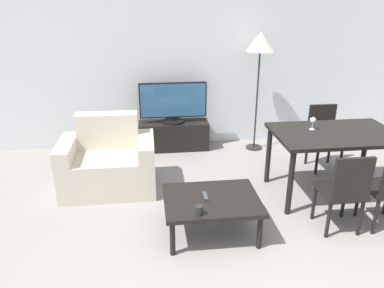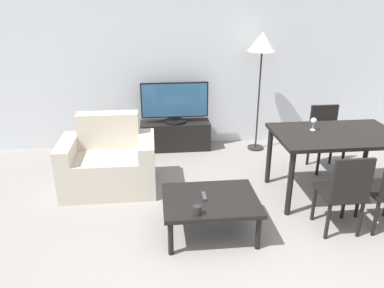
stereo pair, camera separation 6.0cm
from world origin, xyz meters
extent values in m
cube|color=silver|center=(0.00, 3.41, 1.35)|extent=(7.59, 0.06, 2.70)
cube|color=beige|center=(-1.35, 1.96, 0.22)|extent=(0.73, 0.71, 0.45)
cube|color=beige|center=(-1.35, 2.22, 0.66)|extent=(0.73, 0.20, 0.43)
cube|color=beige|center=(-1.81, 1.96, 0.31)|extent=(0.18, 0.71, 0.63)
cube|color=beige|center=(-0.90, 1.96, 0.31)|extent=(0.18, 0.71, 0.63)
cube|color=black|center=(-0.49, 3.16, 0.21)|extent=(1.03, 0.36, 0.42)
cylinder|color=black|center=(-0.49, 3.16, 0.43)|extent=(0.32, 0.32, 0.03)
cylinder|color=black|center=(-0.49, 3.16, 0.47)|extent=(0.04, 0.04, 0.05)
cube|color=black|center=(-0.49, 3.16, 0.76)|extent=(0.98, 0.04, 0.52)
cube|color=#2D5B84|center=(-0.49, 3.13, 0.76)|extent=(0.94, 0.01, 0.48)
cube|color=black|center=(-0.29, 0.96, 0.36)|extent=(0.91, 0.70, 0.04)
cylinder|color=black|center=(-0.69, 0.66, 0.17)|extent=(0.05, 0.05, 0.34)
cylinder|color=black|center=(0.10, 0.66, 0.17)|extent=(0.05, 0.05, 0.34)
cylinder|color=black|center=(-0.69, 1.25, 0.17)|extent=(0.05, 0.05, 0.34)
cylinder|color=black|center=(0.10, 1.25, 0.17)|extent=(0.05, 0.05, 0.34)
cube|color=black|center=(1.20, 1.56, 0.74)|extent=(1.36, 0.86, 0.04)
cylinder|color=black|center=(0.58, 1.19, 0.36)|extent=(0.06, 0.06, 0.72)
cylinder|color=black|center=(0.58, 1.93, 0.36)|extent=(0.06, 0.06, 0.72)
cylinder|color=black|center=(1.82, 1.93, 0.36)|extent=(0.06, 0.06, 0.72)
cube|color=black|center=(0.96, 0.90, 0.41)|extent=(0.40, 0.40, 0.04)
cylinder|color=black|center=(0.80, 1.06, 0.20)|extent=(0.04, 0.04, 0.39)
cylinder|color=black|center=(1.12, 1.06, 0.20)|extent=(0.04, 0.04, 0.39)
cylinder|color=black|center=(0.80, 0.74, 0.20)|extent=(0.04, 0.04, 0.39)
cylinder|color=black|center=(1.12, 0.74, 0.20)|extent=(0.04, 0.04, 0.39)
cube|color=black|center=(0.96, 0.72, 0.63)|extent=(0.37, 0.04, 0.41)
cube|color=black|center=(1.44, 2.22, 0.41)|extent=(0.40, 0.40, 0.04)
cylinder|color=black|center=(1.27, 2.06, 0.20)|extent=(0.04, 0.04, 0.39)
cylinder|color=black|center=(1.60, 2.06, 0.20)|extent=(0.04, 0.04, 0.39)
cylinder|color=black|center=(1.27, 2.38, 0.20)|extent=(0.04, 0.04, 0.39)
cylinder|color=black|center=(1.60, 2.38, 0.20)|extent=(0.04, 0.04, 0.39)
cube|color=black|center=(1.44, 2.40, 0.63)|extent=(0.37, 0.04, 0.41)
cylinder|color=black|center=(1.27, 1.06, 0.20)|extent=(0.04, 0.04, 0.39)
cylinder|color=black|center=(1.27, 0.74, 0.20)|extent=(0.04, 0.04, 0.39)
cylinder|color=black|center=(0.72, 3.02, 0.01)|extent=(0.24, 0.24, 0.02)
cylinder|color=black|center=(0.72, 3.02, 0.74)|extent=(0.02, 0.02, 1.43)
cone|color=beige|center=(0.72, 3.02, 1.58)|extent=(0.40, 0.40, 0.26)
cube|color=#38383D|center=(-0.35, 0.98, 0.39)|extent=(0.04, 0.15, 0.02)
cylinder|color=black|center=(-0.45, 0.69, 0.42)|extent=(0.07, 0.07, 0.09)
cylinder|color=silver|center=(0.97, 1.68, 0.77)|extent=(0.06, 0.06, 0.01)
cylinder|color=silver|center=(0.97, 1.68, 0.81)|extent=(0.01, 0.01, 0.07)
sphere|color=silver|center=(0.97, 1.68, 0.88)|extent=(0.07, 0.07, 0.07)
camera|label=1|loc=(-0.85, -2.11, 2.18)|focal=35.00mm
camera|label=2|loc=(-0.79, -2.11, 2.18)|focal=35.00mm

